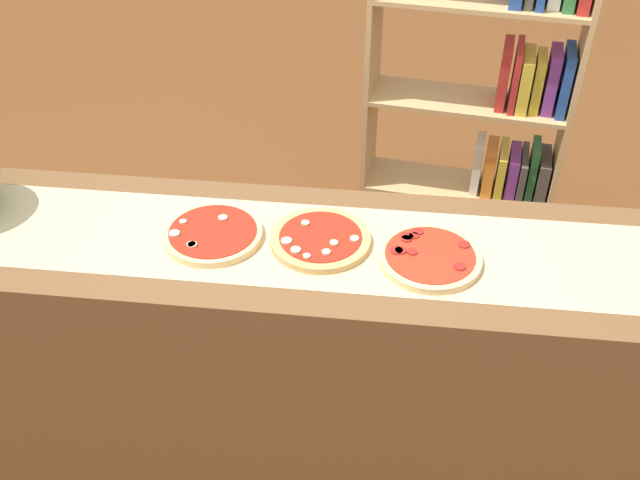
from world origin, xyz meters
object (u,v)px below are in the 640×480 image
(pizza_mushroom_0, at_px, (213,234))
(bookshelf, at_px, (497,107))
(pizza_pepperoni_2, at_px, (430,257))
(pizza_mushroom_1, at_px, (320,239))

(pizza_mushroom_0, relative_size, bookshelf, 0.17)
(pizza_pepperoni_2, distance_m, bookshelf, 1.17)
(pizza_mushroom_1, relative_size, bookshelf, 0.17)
(pizza_mushroom_1, distance_m, pizza_pepperoni_2, 0.31)
(pizza_mushroom_0, bearing_deg, bookshelf, 50.35)
(pizza_pepperoni_2, xyz_separation_m, bookshelf, (0.29, 1.13, -0.11))
(pizza_pepperoni_2, height_order, bookshelf, bookshelf)
(pizza_mushroom_1, xyz_separation_m, pizza_pepperoni_2, (0.31, -0.05, 0.00))
(pizza_mushroom_1, relative_size, pizza_pepperoni_2, 1.00)
(pizza_pepperoni_2, bearing_deg, pizza_mushroom_1, 171.54)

